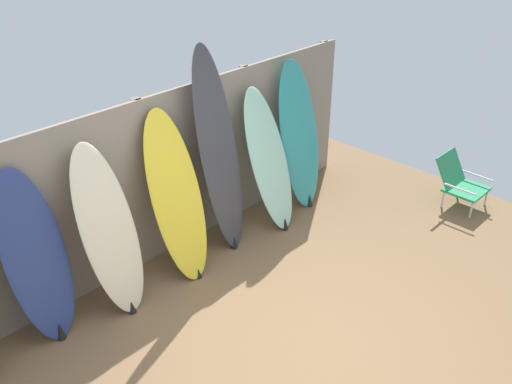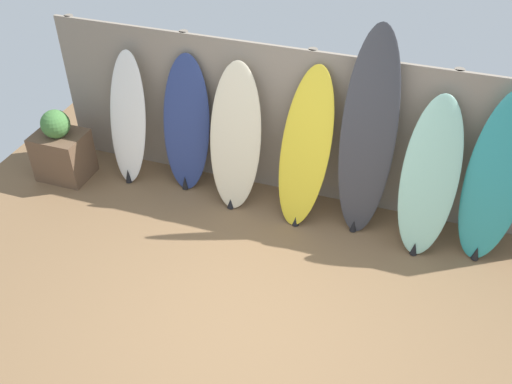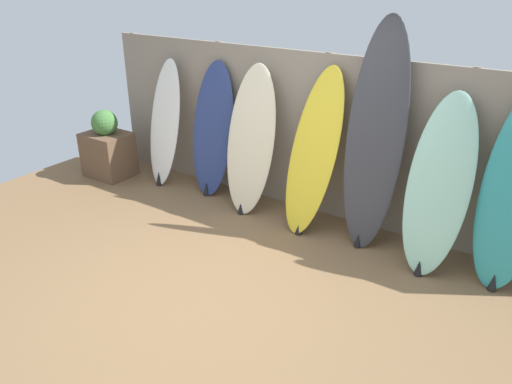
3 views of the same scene
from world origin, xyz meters
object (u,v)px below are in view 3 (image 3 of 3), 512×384
Objects in this scene: surfboard_cream_2 at (251,141)px; surfboard_yellow_3 at (314,153)px; planter_box at (108,149)px; surfboard_charcoal_4 at (375,138)px; surfboard_seafoam_5 at (439,186)px; surfboard_white_0 at (165,125)px; surfboard_navy_1 at (213,131)px.

surfboard_cream_2 is 0.97× the size of surfboard_yellow_3.
surfboard_cream_2 is 1.83× the size of planter_box.
surfboard_cream_2 is 0.74× the size of surfboard_charcoal_4.
surfboard_seafoam_5 is (1.30, -0.05, -0.04)m from surfboard_yellow_3.
surfboard_yellow_3 is (2.15, -0.04, 0.07)m from surfboard_white_0.
surfboard_charcoal_4 reaches higher than surfboard_white_0.
surfboard_yellow_3 is at bearing 5.01° from planter_box.
surfboard_navy_1 is 0.66m from surfboard_cream_2.
surfboard_white_0 is 2.15m from surfboard_yellow_3.
surfboard_white_0 is 2.80m from surfboard_charcoal_4.
surfboard_white_0 is 0.92× the size of surfboard_yellow_3.
surfboard_charcoal_4 is at bearing 2.01° from surfboard_cream_2.
surfboard_seafoam_5 is (2.09, -0.04, -0.01)m from surfboard_cream_2.
surfboard_white_0 is 0.95× the size of surfboard_cream_2.
planter_box is (-4.25, -0.21, -0.43)m from surfboard_seafoam_5.
surfboard_seafoam_5 reaches higher than surfboard_navy_1.
surfboard_cream_2 is (0.65, -0.12, 0.03)m from surfboard_navy_1.
surfboard_cream_2 is at bearing -177.99° from surfboard_charcoal_4.
surfboard_navy_1 is 0.99× the size of surfboard_seafoam_5.
surfboard_white_0 is 3.45m from surfboard_seafoam_5.
surfboard_navy_1 is at bearing 176.52° from surfboard_seafoam_5.
surfboard_yellow_3 is 1.30m from surfboard_seafoam_5.
surfboard_cream_2 is (1.36, -0.04, 0.05)m from surfboard_white_0.
surfboard_charcoal_4 is 3.66m from planter_box.
surfboard_charcoal_4 is 1.37× the size of surfboard_seafoam_5.
surfboard_charcoal_4 is 0.74m from surfboard_seafoam_5.
surfboard_navy_1 is 1.61m from planter_box.
surfboard_cream_2 is at bearing -179.66° from surfboard_yellow_3.
planter_box is at bearing -175.15° from surfboard_charcoal_4.
surfboard_white_0 is at bearing 20.18° from planter_box.
surfboard_cream_2 reaches higher than surfboard_navy_1.
surfboard_white_0 is at bearing -179.81° from surfboard_charcoal_4.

